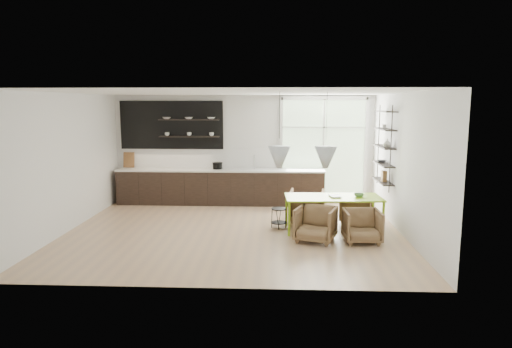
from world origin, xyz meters
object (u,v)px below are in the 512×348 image
object	(u,v)px
dining_table	(333,199)
wire_stool	(279,215)
armchair_back_left	(307,205)
armchair_front_right	(362,226)
armchair_front_left	(316,224)
armchair_back_right	(356,209)

from	to	relation	value
dining_table	wire_stool	distance (m)	1.22
armchair_back_left	armchair_front_right	xyz separation A→B (m)	(0.97, -1.58, -0.04)
armchair_front_left	dining_table	bearing A→B (deg)	79.90
dining_table	armchair_back_right	world-z (taller)	dining_table
armchair_front_right	wire_stool	world-z (taller)	armchair_front_right
dining_table	armchair_front_right	size ratio (longest dim) A/B	2.89
armchair_front_left	wire_stool	distance (m)	1.17
armchair_back_right	armchair_front_right	distance (m)	1.53
dining_table	armchair_back_left	size ratio (longest dim) A/B	2.58
armchair_back_left	wire_stool	xyz separation A→B (m)	(-0.65, -0.63, -0.08)
dining_table	armchair_front_right	world-z (taller)	dining_table
wire_stool	dining_table	bearing A→B (deg)	-6.98
armchair_back_left	armchair_front_left	distance (m)	1.56
armchair_back_left	wire_stool	world-z (taller)	armchair_back_left
wire_stool	armchair_back_right	bearing A→B (deg)	18.15
wire_stool	armchair_back_left	bearing A→B (deg)	44.48
dining_table	armchair_back_right	distance (m)	1.02
armchair_back_right	armchair_back_left	bearing A→B (deg)	13.90
armchair_back_left	armchair_back_right	bearing A→B (deg)	-176.43
armchair_back_right	armchair_front_left	xyz separation A→B (m)	(-1.04, -1.50, 0.03)
dining_table	armchair_back_right	bearing A→B (deg)	46.59
armchair_front_right	wire_stool	size ratio (longest dim) A/B	1.63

